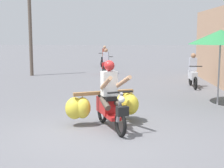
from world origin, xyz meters
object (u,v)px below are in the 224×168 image
motorbike_distant_ahead_left (193,74)px  motorbike_distant_ahead_right (106,64)px  motorbike_main_loaded (109,104)px  utility_pole (30,22)px  market_umbrella_near_shop (221,37)px  motorbike_distant_far_ahead (105,58)px

motorbike_distant_ahead_left → motorbike_distant_ahead_right: 5.75m
motorbike_main_loaded → utility_pole: size_ratio=0.35×
motorbike_main_loaded → motorbike_distant_ahead_right: size_ratio=1.23×
motorbike_main_loaded → utility_pole: 10.68m
motorbike_distant_ahead_left → market_umbrella_near_shop: 3.75m
motorbike_distant_far_ahead → utility_pole: bearing=-124.9°
motorbike_distant_ahead_left → market_umbrella_near_shop: bearing=-89.0°
motorbike_distant_ahead_left → motorbike_distant_far_ahead: same height
motorbike_distant_far_ahead → market_umbrella_near_shop: bearing=-71.1°
motorbike_distant_ahead_right → motorbike_distant_ahead_left: bearing=-48.9°
motorbike_main_loaded → market_umbrella_near_shop: size_ratio=0.86×
motorbike_distant_ahead_right → utility_pole: bearing=-169.8°
motorbike_distant_ahead_right → market_umbrella_near_shop: size_ratio=0.70×
motorbike_main_loaded → utility_pole: utility_pole is taller
motorbike_distant_ahead_right → motorbike_distant_far_ahead: 4.43m
market_umbrella_near_shop → utility_pole: utility_pole is taller
motorbike_distant_ahead_left → motorbike_distant_ahead_right: (-3.78, 4.33, 0.00)m
motorbike_distant_ahead_right → market_umbrella_near_shop: market_umbrella_near_shop is taller
motorbike_distant_ahead_left → motorbike_distant_far_ahead: bearing=115.2°
motorbike_main_loaded → motorbike_distant_ahead_left: size_ratio=1.22×
market_umbrella_near_shop → motorbike_distant_ahead_right: bearing=116.3°
motorbike_distant_ahead_right → motorbike_distant_far_ahead: size_ratio=1.01×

